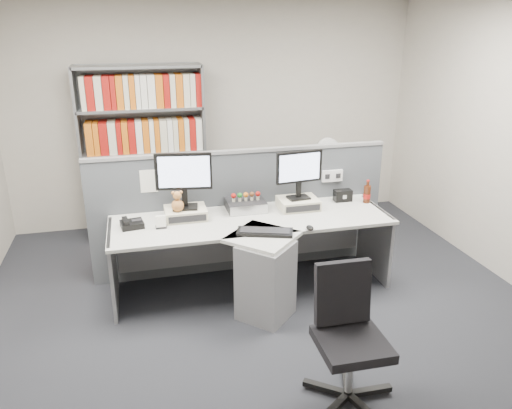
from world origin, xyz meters
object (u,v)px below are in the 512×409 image
object	(u,v)px
monitor_left	(184,176)
desktop_pc	(246,205)
office_chair	(348,332)
desk_phone	(131,224)
speaker	(343,195)
desk_calendar	(161,223)
shelving_unit	(144,155)
desk_fan	(327,152)
monitor_right	(299,171)
desk	(257,254)
cola_bottle	(367,194)
keyboard	(265,232)
mouse	(310,228)
filing_cabinet	(325,203)

from	to	relation	value
monitor_left	desktop_pc	bearing A→B (deg)	8.43
office_chair	desk_phone	bearing A→B (deg)	129.58
speaker	office_chair	xyz separation A→B (m)	(-0.74, -1.84, -0.28)
desk_calendar	shelving_unit	world-z (taller)	shelving_unit
monitor_left	desktop_pc	distance (m)	0.70
monitor_left	desk_phone	distance (m)	0.63
monitor_left	desk_fan	size ratio (longest dim) A/B	1.12
desktop_pc	shelving_unit	distance (m)	1.66
monitor_right	shelving_unit	size ratio (longest dim) A/B	0.24
desk	shelving_unit	distance (m)	2.12
desktop_pc	cola_bottle	xyz separation A→B (m)	(1.23, -0.10, 0.04)
keyboard	mouse	xyz separation A→B (m)	(0.41, -0.02, 0.00)
monitor_left	speaker	world-z (taller)	monitor_left
mouse	cola_bottle	bearing A→B (deg)	33.73
mouse	desk_calendar	world-z (taller)	desk_calendar
cola_bottle	office_chair	size ratio (longest dim) A/B	0.25
desk_phone	office_chair	distance (m)	2.16
desk	keyboard	distance (m)	0.31
monitor_left	speaker	xyz separation A→B (m)	(1.61, 0.09, -0.35)
desk	desk_calendar	world-z (taller)	desk_calendar
keyboard	cola_bottle	xyz separation A→B (m)	(1.20, 0.51, 0.07)
desk_phone	speaker	world-z (taller)	speaker
keyboard	desk_phone	world-z (taller)	desk_phone
cola_bottle	shelving_unit	bearing A→B (deg)	145.34
filing_cabinet	desk_fan	size ratio (longest dim) A/B	1.50
monitor_left	monitor_right	distance (m)	1.10
mouse	shelving_unit	xyz separation A→B (m)	(-1.34, 2.01, 0.24)
speaker	monitor_right	bearing A→B (deg)	-169.85
monitor_right	monitor_left	bearing A→B (deg)	179.99
desk_phone	monitor_right	bearing A→B (deg)	3.67
desktop_pc	speaker	xyz separation A→B (m)	(1.02, 0.00, 0.01)
speaker	desk	bearing A→B (deg)	-154.95
shelving_unit	desk_phone	bearing A→B (deg)	-96.79
keyboard	filing_cabinet	bearing A→B (deg)	52.80
speaker	shelving_unit	world-z (taller)	shelving_unit
desk_calendar	office_chair	bearing A→B (deg)	-54.70
desktop_pc	desk_phone	size ratio (longest dim) A/B	1.69
desk_calendar	desk_phone	bearing A→B (deg)	162.32
mouse	desk_fan	world-z (taller)	desk_fan
speaker	shelving_unit	size ratio (longest dim) A/B	0.09
desktop_pc	mouse	xyz separation A→B (m)	(0.44, -0.63, -0.03)
desk	desk_fan	distance (m)	1.92
mouse	desk_fan	bearing A→B (deg)	63.86
desk_phone	desk_fan	world-z (taller)	desk_fan
keyboard	desk_phone	xyz separation A→B (m)	(-1.12, 0.42, 0.02)
desk_fan	shelving_unit	bearing A→B (deg)	167.92
cola_bottle	office_chair	world-z (taller)	cola_bottle
desk_phone	office_chair	bearing A→B (deg)	-50.42
desk_calendar	filing_cabinet	distance (m)	2.40
desk	shelving_unit	size ratio (longest dim) A/B	1.30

